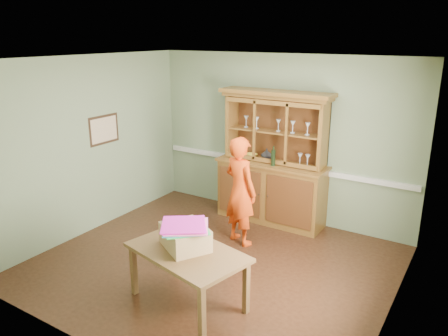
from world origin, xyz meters
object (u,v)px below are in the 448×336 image
Objects in this scene: cardboard_box at (185,237)px; dining_table at (187,257)px; china_hutch at (272,177)px; person at (240,191)px.

dining_table is at bearing -40.01° from cardboard_box.
china_hutch is 2.65m from dining_table.
china_hutch is at bearing 107.94° from dining_table.
china_hutch is 1.33× the size of person.
person reaches higher than cardboard_box.
person is (-0.04, -0.97, 0.05)m from china_hutch.
person is at bearing -92.27° from china_hutch.
china_hutch is 3.96× the size of cardboard_box.
cardboard_box is 0.34× the size of person.
dining_table is 2.74× the size of cardboard_box.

